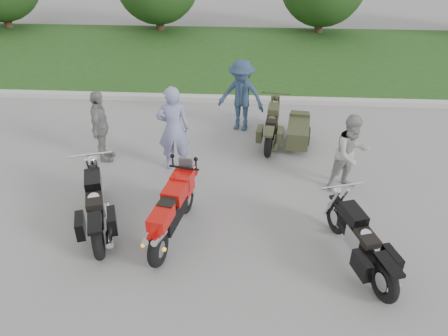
# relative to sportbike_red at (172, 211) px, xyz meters

# --- Properties ---
(ground) EXTENTS (80.00, 80.00, 0.00)m
(ground) POSITION_rel_sportbike_red_xyz_m (0.22, 0.19, -0.58)
(ground) COLOR gray
(ground) RESTS_ON ground
(curb) EXTENTS (60.00, 0.30, 0.15)m
(curb) POSITION_rel_sportbike_red_xyz_m (0.22, 6.19, -0.51)
(curb) COLOR #B6B3AB
(curb) RESTS_ON ground
(grass_strip) EXTENTS (60.00, 8.00, 0.14)m
(grass_strip) POSITION_rel_sportbike_red_xyz_m (0.22, 10.34, -0.51)
(grass_strip) COLOR #346021
(grass_strip) RESTS_ON ground
(sportbike_red) EXTENTS (0.64, 2.08, 0.99)m
(sportbike_red) POSITION_rel_sportbike_red_xyz_m (0.00, 0.00, 0.00)
(sportbike_red) COLOR black
(sportbike_red) RESTS_ON ground
(cruiser_left) EXTENTS (0.94, 2.29, 0.91)m
(cruiser_left) POSITION_rel_sportbike_red_xyz_m (-1.40, 0.15, -0.12)
(cruiser_left) COLOR black
(cruiser_left) RESTS_ON ground
(cruiser_right) EXTENTS (0.86, 2.20, 0.87)m
(cruiser_right) POSITION_rel_sportbike_red_xyz_m (3.20, -0.52, -0.14)
(cruiser_right) COLOR black
(cruiser_right) RESTS_ON ground
(cruiser_sidecar) EXTENTS (1.20, 2.16, 0.83)m
(cruiser_sidecar) POSITION_rel_sportbike_red_xyz_m (2.24, 3.62, -0.19)
(cruiser_sidecar) COLOR black
(cruiser_sidecar) RESTS_ON ground
(person_stripe) EXTENTS (0.76, 0.55, 1.95)m
(person_stripe) POSITION_rel_sportbike_red_xyz_m (-0.32, 2.36, 0.39)
(person_stripe) COLOR #7E81AC
(person_stripe) RESTS_ON ground
(person_grey) EXTENTS (1.00, 0.92, 1.66)m
(person_grey) POSITION_rel_sportbike_red_xyz_m (3.38, 1.79, 0.25)
(person_grey) COLOR #9C9B96
(person_grey) RESTS_ON ground
(person_denim) EXTENTS (1.35, 1.00, 1.87)m
(person_denim) POSITION_rel_sportbike_red_xyz_m (1.08, 4.39, 0.35)
(person_denim) COLOR navy
(person_denim) RESTS_ON ground
(person_back) EXTENTS (0.50, 1.02, 1.69)m
(person_back) POSITION_rel_sportbike_red_xyz_m (-2.03, 2.63, 0.26)
(person_back) COLOR gray
(person_back) RESTS_ON ground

